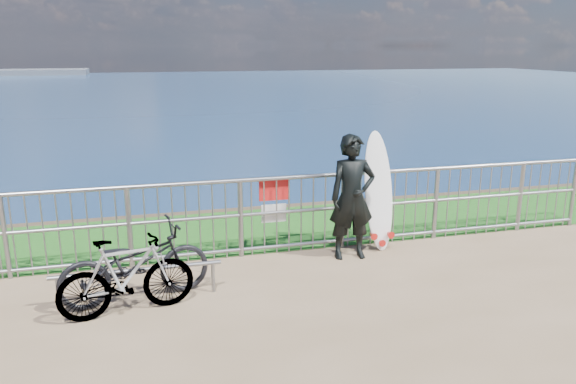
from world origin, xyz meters
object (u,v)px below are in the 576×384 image
object	(u,v)px
surfer	(352,197)
bicycle_near	(135,263)
surfboard	(379,196)
bicycle_far	(127,276)

from	to	relation	value
surfer	bicycle_near	size ratio (longest dim) A/B	1.00
surfer	bicycle_near	bearing A→B (deg)	-163.52
surfer	bicycle_near	xyz separation A→B (m)	(-2.91, -0.65, -0.41)
surfer	surfboard	size ratio (longest dim) A/B	1.01
bicycle_near	bicycle_far	world-z (taller)	bicycle_near
surfer	surfboard	bearing A→B (deg)	30.40
bicycle_near	bicycle_far	bearing A→B (deg)	152.93
surfer	bicycle_far	distance (m)	3.18
surfboard	bicycle_near	world-z (taller)	surfboard
surfboard	bicycle_far	size ratio (longest dim) A/B	1.16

